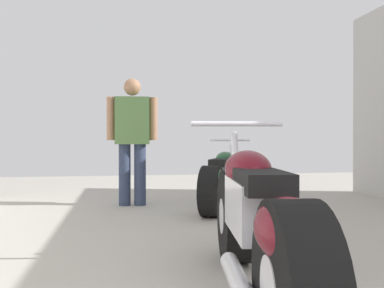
# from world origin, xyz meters

# --- Properties ---
(ground_plane) EXTENTS (15.30, 15.30, 0.00)m
(ground_plane) POSITION_xyz_m (0.00, 3.19, 0.00)
(ground_plane) COLOR #A8A399
(motorcycle_maroon_cruiser) EXTENTS (0.70, 2.23, 1.04)m
(motorcycle_maroon_cruiser) POSITION_xyz_m (-0.22, 2.07, 0.44)
(motorcycle_maroon_cruiser) COLOR black
(motorcycle_maroon_cruiser) RESTS_ON ground_plane
(motorcycle_black_naked) EXTENTS (1.04, 1.88, 0.93)m
(motorcycle_black_naked) POSITION_xyz_m (0.38, 5.29, 0.39)
(motorcycle_black_naked) COLOR black
(motorcycle_black_naked) RESTS_ON ground_plane
(mechanic_in_blue) EXTENTS (0.71, 0.28, 1.76)m
(mechanic_in_blue) POSITION_xyz_m (-0.78, 5.77, 1.00)
(mechanic_in_blue) COLOR #2D3851
(mechanic_in_blue) RESTS_ON ground_plane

